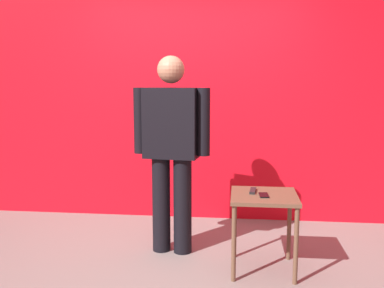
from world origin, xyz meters
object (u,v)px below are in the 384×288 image
(standing_person, at_px, (171,145))
(tv_remote, at_px, (253,191))
(side_table, at_px, (264,207))
(cell_phone, at_px, (264,195))

(standing_person, distance_m, tv_remote, 0.82)
(standing_person, height_order, side_table, standing_person)
(cell_phone, relative_size, tv_remote, 0.85)
(standing_person, bearing_deg, tv_remote, -18.78)
(standing_person, relative_size, tv_remote, 10.32)
(standing_person, relative_size, cell_phone, 12.18)
(side_table, bearing_deg, standing_person, 158.65)
(side_table, height_order, tv_remote, tv_remote)
(cell_phone, distance_m, tv_remote, 0.14)
(standing_person, bearing_deg, cell_phone, -24.06)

